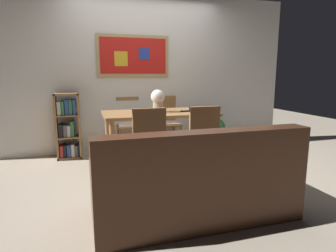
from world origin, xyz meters
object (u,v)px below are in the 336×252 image
object	(u,v)px
dining_chair_near_left	(148,139)
potted_ivy	(215,130)
dining_chair_near_right	(201,136)
leather_couch	(195,183)
bookshelf	(68,128)
dining_chair_far_right	(167,118)
tv_remote	(186,111)
dining_chair_far_left	(129,120)
dining_table	(159,119)
flower_vase	(158,99)

from	to	relation	value
dining_chair_near_left	potted_ivy	size ratio (longest dim) A/B	1.64
dining_chair_near_right	leather_couch	size ratio (longest dim) A/B	0.51
bookshelf	potted_ivy	world-z (taller)	bookshelf
dining_chair_far_right	tv_remote	xyz separation A→B (m)	(0.04, -0.83, 0.22)
dining_chair_far_right	tv_remote	size ratio (longest dim) A/B	5.71
dining_chair_far_left	potted_ivy	world-z (taller)	dining_chair_far_left
dining_table	bookshelf	bearing A→B (deg)	153.49
potted_ivy	dining_chair_far_left	bearing A→B (deg)	176.10
dining_chair_near_left	bookshelf	bearing A→B (deg)	124.12
dining_chair_far_left	tv_remote	world-z (taller)	dining_chair_far_left
dining_table	leather_couch	size ratio (longest dim) A/B	0.88
dining_chair_far_right	flower_vase	world-z (taller)	flower_vase
dining_chair_near_right	leather_couch	xyz separation A→B (m)	(-0.44, -0.89, -0.22)
dining_table	dining_chair_near_right	distance (m)	0.83
dining_chair_near_right	bookshelf	xyz separation A→B (m)	(-1.60, 1.39, -0.06)
potted_ivy	tv_remote	bearing A→B (deg)	-138.31
dining_chair_near_right	dining_chair_near_left	size ratio (longest dim) A/B	1.00
dining_chair_near_left	potted_ivy	xyz separation A→B (m)	(1.56, 1.40, -0.25)
dining_chair_far_left	tv_remote	bearing A→B (deg)	-50.92
dining_chair_far_left	flower_vase	size ratio (longest dim) A/B	2.85
dining_chair_far_left	dining_chair_far_right	bearing A→B (deg)	-2.06
dining_table	flower_vase	distance (m)	0.28
dining_chair_far_right	bookshelf	size ratio (longest dim) A/B	0.91
dining_table	dining_chair_far_left	size ratio (longest dim) A/B	1.74
dining_chair_near_left	bookshelf	world-z (taller)	bookshelf
dining_chair_far_left	leather_couch	world-z (taller)	dining_chair_far_left
leather_couch	tv_remote	bearing A→B (deg)	72.55
leather_couch	potted_ivy	distance (m)	2.66
dining_chair_near_right	leather_couch	bearing A→B (deg)	-116.40
dining_chair_near_left	tv_remote	xyz separation A→B (m)	(0.71, 0.65, 0.22)
dining_chair_far_left	leather_couch	bearing A→B (deg)	-85.01
flower_vase	tv_remote	world-z (taller)	flower_vase
dining_chair_near_left	dining_chair_far_right	bearing A→B (deg)	65.71
dining_table	flower_vase	size ratio (longest dim) A/B	4.95
dining_chair_near_left	potted_ivy	distance (m)	2.11
dining_chair_near_left	flower_vase	distance (m)	0.89
bookshelf	dining_chair_near_left	bearing A→B (deg)	-55.88
dining_chair_far_right	dining_chair_near_left	bearing A→B (deg)	-114.29
dining_chair_far_left	tv_remote	xyz separation A→B (m)	(0.70, -0.86, 0.22)
flower_vase	bookshelf	bearing A→B (deg)	152.62
dining_table	dining_chair_far_left	xyz separation A→B (m)	(-0.32, 0.76, -0.12)
tv_remote	dining_table	bearing A→B (deg)	165.71
dining_chair_near_right	flower_vase	distance (m)	0.91
bookshelf	leather_couch	bearing A→B (deg)	-63.07
dining_chair_near_right	potted_ivy	xyz separation A→B (m)	(0.89, 1.41, -0.25)
dining_table	flower_vase	bearing A→B (deg)	-145.96
dining_chair_far_right	dining_chair_far_left	world-z (taller)	same
dining_table	potted_ivy	world-z (taller)	dining_table
bookshelf	potted_ivy	distance (m)	2.50
dining_table	leather_couch	distance (m)	1.68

